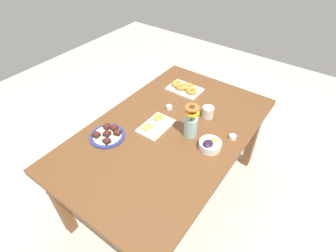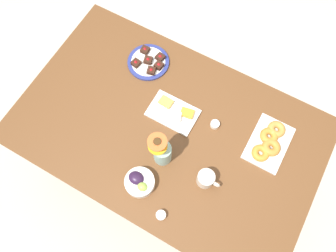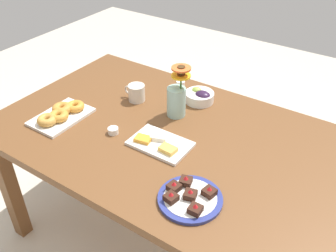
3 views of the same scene
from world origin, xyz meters
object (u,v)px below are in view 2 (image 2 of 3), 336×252
at_px(croissant_platter, 269,142).
at_px(grape_bowl, 139,182).
at_px(cheese_platter, 173,112).
at_px(jam_cup_honey, 215,124).
at_px(coffee_mug, 206,179).
at_px(flower_vase, 162,152).
at_px(dessert_plate, 149,62).
at_px(jam_cup_berry, 161,215).
at_px(dining_table, 168,134).

bearing_deg(croissant_platter, grape_bowl, -133.14).
height_order(cheese_platter, jam_cup_honey, cheese_platter).
height_order(coffee_mug, grape_bowl, coffee_mug).
distance_m(cheese_platter, flower_vase, 0.27).
height_order(jam_cup_honey, dessert_plate, dessert_plate).
distance_m(croissant_platter, dessert_plate, 0.79).
bearing_deg(cheese_platter, coffee_mug, -37.84).
distance_m(grape_bowl, dessert_plate, 0.69).
height_order(grape_bowl, cheese_platter, grape_bowl).
relative_size(coffee_mug, flower_vase, 0.46).
xyz_separation_m(grape_bowl, flower_vase, (0.03, 0.17, 0.06)).
bearing_deg(grape_bowl, flower_vase, 79.88).
xyz_separation_m(grape_bowl, jam_cup_honey, (0.19, 0.46, -0.01)).
bearing_deg(grape_bowl, cheese_platter, 95.43).
distance_m(coffee_mug, jam_cup_berry, 0.28).
xyz_separation_m(cheese_platter, dessert_plate, (-0.27, 0.20, 0.00)).
relative_size(dining_table, jam_cup_honey, 33.33).
height_order(dining_table, cheese_platter, cheese_platter).
xyz_separation_m(dining_table, coffee_mug, (0.30, -0.15, 0.13)).
height_order(croissant_platter, jam_cup_honey, croissant_platter).
relative_size(croissant_platter, jam_cup_honey, 5.88).
height_order(dining_table, grape_bowl, grape_bowl).
relative_size(grape_bowl, jam_cup_honey, 3.08).
relative_size(coffee_mug, grape_bowl, 0.81).
height_order(cheese_platter, flower_vase, flower_vase).
bearing_deg(flower_vase, cheese_platter, 105.93).
xyz_separation_m(grape_bowl, dessert_plate, (-0.31, 0.62, -0.02)).
relative_size(cheese_platter, jam_cup_berry, 5.42).
distance_m(grape_bowl, jam_cup_berry, 0.19).
relative_size(jam_cup_honey, flower_vase, 0.19).
bearing_deg(dining_table, croissant_platter, 20.42).
xyz_separation_m(dining_table, jam_cup_honey, (0.21, 0.14, 0.10)).
xyz_separation_m(coffee_mug, flower_vase, (-0.25, 0.00, 0.05)).
distance_m(croissant_platter, jam_cup_berry, 0.66).
bearing_deg(dessert_plate, croissant_platter, -8.26).
height_order(dining_table, coffee_mug, coffee_mug).
xyz_separation_m(coffee_mug, jam_cup_honey, (-0.09, 0.29, -0.03)).
bearing_deg(coffee_mug, dessert_plate, 142.73).
height_order(coffee_mug, jam_cup_berry, coffee_mug).
distance_m(dining_table, flower_vase, 0.24).
bearing_deg(dessert_plate, dining_table, -45.37).
bearing_deg(dessert_plate, cheese_platter, -36.60).
bearing_deg(croissant_platter, flower_vase, -142.91).
xyz_separation_m(jam_cup_berry, dessert_plate, (-0.48, 0.70, -0.00)).
bearing_deg(grape_bowl, jam_cup_berry, -26.52).
distance_m(dining_table, jam_cup_honey, 0.27).
bearing_deg(dining_table, flower_vase, -71.41).
xyz_separation_m(grape_bowl, jam_cup_berry, (0.17, -0.08, -0.01)).
bearing_deg(coffee_mug, grape_bowl, -148.40).
distance_m(grape_bowl, croissant_platter, 0.69).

